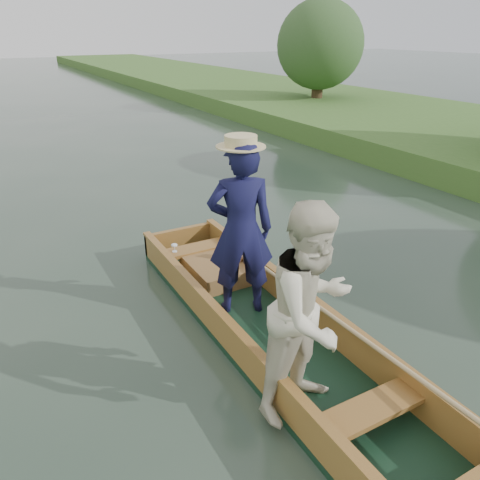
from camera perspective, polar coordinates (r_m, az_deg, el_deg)
ground at (r=5.34m, az=3.19°, el=-11.69°), size 120.00×120.00×0.00m
trees_far at (r=11.47m, az=-12.17°, el=20.48°), size 22.77×15.10×4.53m
punt at (r=4.70m, az=3.83°, el=-5.99°), size 1.38×5.17×2.13m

